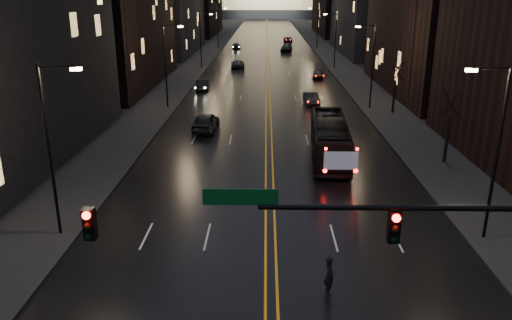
# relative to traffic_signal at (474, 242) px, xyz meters

# --- Properties ---
(road) EXTENTS (20.00, 320.00, 0.02)m
(road) POSITION_rel_traffic_signal_xyz_m (-5.91, 130.00, -5.09)
(road) COLOR black
(road) RESTS_ON ground
(sidewalk_left) EXTENTS (8.00, 320.00, 0.16)m
(sidewalk_left) POSITION_rel_traffic_signal_xyz_m (-19.91, 130.00, -5.02)
(sidewalk_left) COLOR black
(sidewalk_left) RESTS_ON ground
(sidewalk_right) EXTENTS (8.00, 320.00, 0.16)m
(sidewalk_right) POSITION_rel_traffic_signal_xyz_m (8.09, 130.00, -5.02)
(sidewalk_right) COLOR black
(sidewalk_right) RESTS_ON ground
(center_line) EXTENTS (0.62, 320.00, 0.01)m
(center_line) POSITION_rel_traffic_signal_xyz_m (-5.91, 130.00, -5.08)
(center_line) COLOR orange
(center_line) RESTS_ON road
(building_left_far) EXTENTS (12.00, 34.00, 20.00)m
(building_left_far) POSITION_rel_traffic_signal_xyz_m (-26.91, 92.00, 4.90)
(building_left_far) COLOR black
(building_left_far) RESTS_ON ground
(traffic_signal) EXTENTS (17.29, 0.45, 7.00)m
(traffic_signal) POSITION_rel_traffic_signal_xyz_m (0.00, 0.00, 0.00)
(traffic_signal) COLOR black
(traffic_signal) RESTS_ON ground
(streetlamp_right_near) EXTENTS (2.13, 0.25, 9.00)m
(streetlamp_right_near) POSITION_rel_traffic_signal_xyz_m (4.91, 10.00, -0.02)
(streetlamp_right_near) COLOR black
(streetlamp_right_near) RESTS_ON ground
(streetlamp_left_near) EXTENTS (2.13, 0.25, 9.00)m
(streetlamp_left_near) POSITION_rel_traffic_signal_xyz_m (-16.72, 10.00, -0.02)
(streetlamp_left_near) COLOR black
(streetlamp_left_near) RESTS_ON ground
(streetlamp_right_mid) EXTENTS (2.13, 0.25, 9.00)m
(streetlamp_right_mid) POSITION_rel_traffic_signal_xyz_m (4.91, 40.00, -0.02)
(streetlamp_right_mid) COLOR black
(streetlamp_right_mid) RESTS_ON ground
(streetlamp_left_mid) EXTENTS (2.13, 0.25, 9.00)m
(streetlamp_left_mid) POSITION_rel_traffic_signal_xyz_m (-16.72, 40.00, -0.02)
(streetlamp_left_mid) COLOR black
(streetlamp_left_mid) RESTS_ON ground
(streetlamp_right_far) EXTENTS (2.13, 0.25, 9.00)m
(streetlamp_right_far) POSITION_rel_traffic_signal_xyz_m (4.91, 70.00, -0.02)
(streetlamp_right_far) COLOR black
(streetlamp_right_far) RESTS_ON ground
(streetlamp_left_far) EXTENTS (2.13, 0.25, 9.00)m
(streetlamp_left_far) POSITION_rel_traffic_signal_xyz_m (-16.72, 70.00, -0.02)
(streetlamp_left_far) COLOR black
(streetlamp_left_far) RESTS_ON ground
(streetlamp_right_dist) EXTENTS (2.13, 0.25, 9.00)m
(streetlamp_right_dist) POSITION_rel_traffic_signal_xyz_m (4.91, 100.00, -0.02)
(streetlamp_right_dist) COLOR black
(streetlamp_right_dist) RESTS_ON ground
(streetlamp_left_dist) EXTENTS (2.13, 0.25, 9.00)m
(streetlamp_left_dist) POSITION_rel_traffic_signal_xyz_m (-16.72, 100.00, -0.02)
(streetlamp_left_dist) COLOR black
(streetlamp_left_dist) RESTS_ON ground
(tree_right_mid) EXTENTS (2.40, 2.40, 6.65)m
(tree_right_mid) POSITION_rel_traffic_signal_xyz_m (7.09, 22.00, -0.58)
(tree_right_mid) COLOR black
(tree_right_mid) RESTS_ON ground
(tree_right_far) EXTENTS (2.40, 2.40, 6.65)m
(tree_right_far) POSITION_rel_traffic_signal_xyz_m (7.09, 38.00, -0.58)
(tree_right_far) COLOR black
(tree_right_far) RESTS_ON ground
(bus) EXTENTS (3.31, 11.18, 3.07)m
(bus) POSITION_rel_traffic_signal_xyz_m (-1.32, 23.22, -3.57)
(bus) COLOR black
(bus) RESTS_ON ground
(oncoming_car_a) EXTENTS (2.30, 5.12, 1.71)m
(oncoming_car_a) POSITION_rel_traffic_signal_xyz_m (-11.71, 31.00, -4.25)
(oncoming_car_a) COLOR black
(oncoming_car_a) RESTS_ON ground
(oncoming_car_b) EXTENTS (1.99, 4.59, 1.47)m
(oncoming_car_b) POSITION_rel_traffic_signal_xyz_m (-14.41, 50.68, -4.37)
(oncoming_car_b) COLOR black
(oncoming_car_b) RESTS_ON ground
(oncoming_car_c) EXTENTS (2.48, 4.87, 1.32)m
(oncoming_car_c) POSITION_rel_traffic_signal_xyz_m (-10.93, 70.89, -4.44)
(oncoming_car_c) COLOR black
(oncoming_car_c) RESTS_ON ground
(oncoming_car_d) EXTENTS (2.09, 4.58, 1.30)m
(oncoming_car_d) POSITION_rel_traffic_signal_xyz_m (-12.80, 99.77, -4.45)
(oncoming_car_d) COLOR black
(oncoming_car_d) RESTS_ON ground
(receding_car_a) EXTENTS (1.70, 4.17, 1.35)m
(receding_car_a) POSITION_rel_traffic_signal_xyz_m (-1.03, 42.34, -4.43)
(receding_car_a) COLOR black
(receding_car_a) RESTS_ON ground
(receding_car_b) EXTENTS (2.03, 4.05, 1.32)m
(receding_car_b) POSITION_rel_traffic_signal_xyz_m (1.51, 60.19, -4.44)
(receding_car_b) COLOR black
(receding_car_b) RESTS_ON ground
(receding_car_c) EXTENTS (2.89, 5.64, 1.57)m
(receding_car_c) POSITION_rel_traffic_signal_xyz_m (-1.84, 94.39, -4.32)
(receding_car_c) COLOR black
(receding_car_c) RESTS_ON ground
(receding_car_d) EXTENTS (2.17, 4.69, 1.30)m
(receding_car_d) POSITION_rel_traffic_signal_xyz_m (-0.66, 116.32, -4.45)
(receding_car_d) COLOR black
(receding_car_d) RESTS_ON ground
(pedestrian_a) EXTENTS (0.56, 0.71, 1.73)m
(pedestrian_a) POSITION_rel_traffic_signal_xyz_m (-3.48, 5.00, -4.24)
(pedestrian_a) COLOR black
(pedestrian_a) RESTS_ON ground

